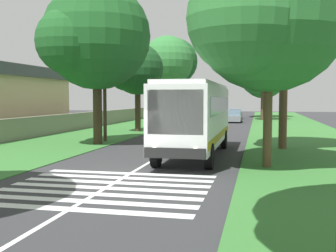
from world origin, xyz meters
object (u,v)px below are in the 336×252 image
object	(u,v)px
trailing_car_2	(234,117)
trailing_minibus_0	(215,107)
trailing_car_1	(195,120)
roadside_tree_right_2	(262,77)
roadside_tree_left_0	(96,39)
coach_bus	(196,114)
roadside_tree_left_1	(167,63)
roadside_tree_left_3	(173,63)
utility_pole	(105,83)
roadside_tree_right_0	(281,12)
trailing_car_0	(187,123)
roadside_tree_right_3	(262,69)
trailing_car_3	(235,114)
roadside_tree_left_4	(136,71)
roadside_tree_right_4	(265,18)

from	to	relation	value
trailing_car_2	trailing_minibus_0	bearing A→B (deg)	13.08
trailing_car_1	roadside_tree_right_2	bearing A→B (deg)	-16.67
roadside_tree_left_0	coach_bus	bearing A→B (deg)	-119.73
roadside_tree_left_1	roadside_tree_right_2	size ratio (longest dim) A/B	1.02
coach_bus	trailing_car_1	bearing A→B (deg)	8.72
coach_bus	trailing_car_1	distance (m)	22.07
roadside_tree_left_3	utility_pole	size ratio (longest dim) A/B	1.44
trailing_car_1	roadside_tree_left_3	size ratio (longest dim) A/B	0.39
roadside_tree_right_2	trailing_car_2	bearing A→B (deg)	166.78
trailing_car_1	roadside_tree_left_3	distance (m)	15.22
roadside_tree_right_0	roadside_tree_left_0	bearing A→B (deg)	87.98
roadside_tree_left_3	trailing_car_2	bearing A→B (deg)	-114.36
trailing_car_0	roadside_tree_right_3	world-z (taller)	roadside_tree_right_3
coach_bus	roadside_tree_left_0	size ratio (longest dim) A/B	1.08
trailing_car_1	roadside_tree_left_3	bearing A→B (deg)	21.59
trailing_minibus_0	roadside_tree_left_1	bearing A→B (deg)	171.65
utility_pole	roadside_tree_right_3	bearing A→B (deg)	-19.27
roadside_tree_left_1	trailing_car_3	bearing A→B (deg)	-27.86
trailing_car_1	roadside_tree_right_2	world-z (taller)	roadside_tree_right_2
coach_bus	trailing_car_3	bearing A→B (deg)	0.15
trailing_car_0	trailing_car_3	world-z (taller)	same
roadside_tree_left_0	roadside_tree_left_3	size ratio (longest dim) A/B	0.93
trailing_car_0	trailing_car_2	distance (m)	14.24
roadside_tree_left_4	utility_pole	xyz separation A→B (m)	(-8.64, -0.36, -1.38)
roadside_tree_right_3	utility_pole	xyz separation A→B (m)	(-30.53, 10.68, -2.89)
trailing_car_3	roadside_tree_left_4	world-z (taller)	roadside_tree_left_4
trailing_minibus_0	roadside_tree_left_1	world-z (taller)	roadside_tree_left_1
trailing_car_0	roadside_tree_right_2	distance (m)	29.88
trailing_car_1	roadside_tree_right_4	distance (m)	26.16
trailing_car_1	trailing_car_2	size ratio (longest dim) A/B	1.00
trailing_car_3	trailing_minibus_0	world-z (taller)	trailing_minibus_0
trailing_car_1	trailing_car_2	distance (m)	9.36
roadside_tree_left_4	roadside_tree_right_2	bearing A→B (deg)	-19.91
roadside_tree_right_0	trailing_minibus_0	bearing A→B (deg)	10.44
roadside_tree_right_0	roadside_tree_right_3	distance (m)	32.57
roadside_tree_left_1	roadside_tree_right_3	bearing A→B (deg)	-44.89
roadside_tree_left_3	roadside_tree_left_4	xyz separation A→B (m)	(-19.97, -0.78, -2.39)
trailing_car_2	roadside_tree_left_1	xyz separation A→B (m)	(-4.99, 7.40, 6.36)
trailing_car_0	utility_pole	world-z (taller)	utility_pole
roadside_tree_left_3	roadside_tree_right_4	size ratio (longest dim) A/B	1.12
roadside_tree_left_0	roadside_tree_left_4	bearing A→B (deg)	2.26
roadside_tree_right_3	roadside_tree_right_4	distance (m)	39.08
trailing_car_0	trailing_car_3	size ratio (longest dim) A/B	1.00
trailing_car_2	coach_bus	bearing A→B (deg)	179.61
roadside_tree_left_1	roadside_tree_right_4	distance (m)	30.21
roadside_tree_right_0	roadside_tree_right_4	bearing A→B (deg)	171.65
roadside_tree_left_4	roadside_tree_right_0	xyz separation A→B (m)	(-10.65, -11.81, 2.47)
trailing_car_0	trailing_car_2	size ratio (longest dim) A/B	1.00
trailing_car_1	utility_pole	bearing A→B (deg)	166.69
trailing_car_1	roadside_tree_left_4	xyz separation A→B (m)	(-7.47, 4.17, 4.73)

